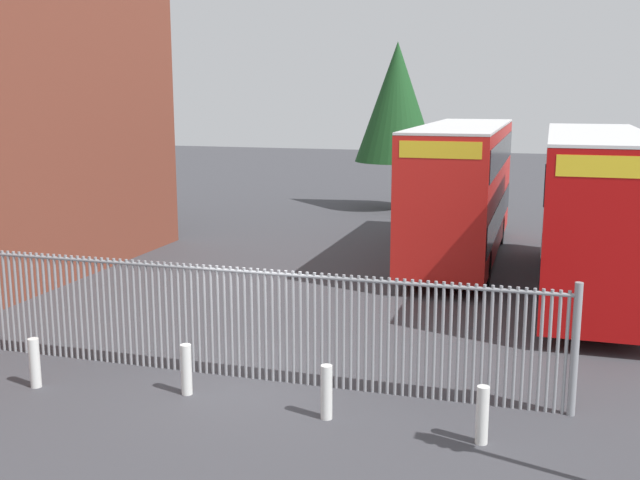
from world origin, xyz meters
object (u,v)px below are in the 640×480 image
Objects in this scene: bollard_near_right at (326,392)px; bollard_far_right at (482,415)px; double_decker_bus_behind_fence_left at (462,186)px; bollard_center_front at (186,369)px; double_decker_bus_near_gate at (593,207)px; bollard_near_left at (35,363)px.

bollard_near_right is 2.61m from bollard_far_right.
double_decker_bus_behind_fence_left is 13.56m from bollard_near_right.
bollard_near_right is at bearing -5.91° from bollard_center_front.
bollard_center_front is at bearing 174.09° from bollard_near_right.
double_decker_bus_near_gate reaches higher than bollard_near_right.
bollard_near_left is 1.00× the size of bollard_center_front.
bollard_far_right is at bearing -82.00° from double_decker_bus_behind_fence_left.
double_decker_bus_near_gate is 11.38× the size of bollard_center_front.
bollard_near_right is at bearing 2.24° from bollard_near_left.
bollard_far_right is (-1.99, -10.10, -1.95)m from double_decker_bus_near_gate.
double_decker_bus_near_gate is 10.47m from bollard_far_right.
double_decker_bus_behind_fence_left is 11.38× the size of bollard_near_left.
bollard_far_right is (1.91, -13.59, -1.95)m from double_decker_bus_behind_fence_left.
bollard_near_left and bollard_center_front have the same top height.
double_decker_bus_behind_fence_left is 11.38× the size of bollard_center_front.
bollard_far_right is at bearing -4.07° from bollard_near_right.
double_decker_bus_behind_fence_left reaches higher than bollard_center_front.
bollard_center_front is 5.39m from bollard_far_right.
bollard_near_left is 2.92m from bollard_center_front.
bollard_near_left is 1.00× the size of bollard_far_right.
double_decker_bus_near_gate is 11.38× the size of bollard_near_right.
bollard_center_front is (2.88, 0.51, 0.00)m from bollard_near_left.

